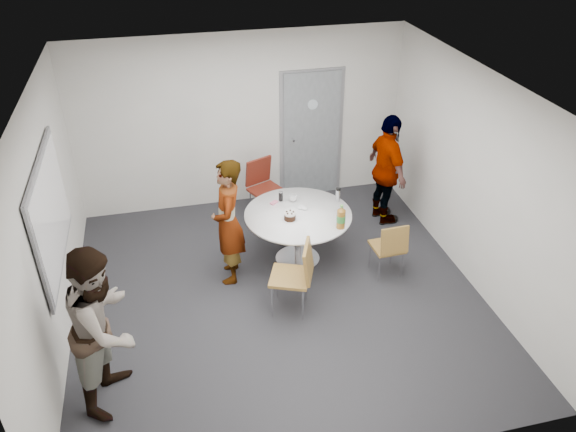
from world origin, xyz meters
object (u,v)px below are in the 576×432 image
object	(u,v)px
whiteboard	(51,213)
door	(311,135)
chair_near_right	(390,245)
person_right	(387,170)
person_main	(228,222)
table	(300,220)
chair_near_left	(298,271)
person_left	(104,326)
chair_far	(263,183)

from	to	relation	value
whiteboard	door	bearing A→B (deg)	32.66
whiteboard	chair_near_right	distance (m)	4.07
person_right	person_main	bearing A→B (deg)	103.79
whiteboard	table	bearing A→B (deg)	9.06
door	chair_near_left	world-z (taller)	door
door	chair_near_right	bearing A→B (deg)	-80.93
person_left	person_right	world-z (taller)	person_left
chair_near_left	person_right	distance (m)	2.47
chair_far	person_right	bearing A→B (deg)	139.08
door	table	bearing A→B (deg)	-109.61
whiteboard	person_main	xyz separation A→B (m)	(1.94, 0.32, -0.61)
table	person_left	xyz separation A→B (m)	(-2.40, -1.78, 0.25)
chair_near_right	door	bearing A→B (deg)	96.55
person_main	person_left	bearing A→B (deg)	-32.78
door	chair_far	bearing A→B (deg)	-147.80
person_left	person_right	size ratio (longest dim) A/B	1.05
person_main	chair_near_left	bearing A→B (deg)	47.60
person_left	person_main	bearing A→B (deg)	-21.79
door	chair_near_left	size ratio (longest dim) A/B	2.22
door	person_left	distance (m)	4.72
door	whiteboard	xyz separation A→B (m)	(-3.56, -2.28, 0.42)
table	person_main	bearing A→B (deg)	-171.55
whiteboard	chair_far	distance (m)	3.28
person_main	door	bearing A→B (deg)	148.77
chair_near_right	whiteboard	bearing A→B (deg)	175.14
chair_near_left	person_left	xyz separation A→B (m)	(-2.12, -0.80, 0.31)
table	chair_far	distance (m)	1.28
chair_near_left	person_right	bearing A→B (deg)	-24.56
table	person_left	world-z (taller)	person_left
whiteboard	person_left	bearing A→B (deg)	-68.84
door	table	xyz separation A→B (m)	(-0.65, -1.82, -0.38)
chair_near_right	person_left	distance (m)	3.65
chair_near_left	door	bearing A→B (deg)	3.48
chair_far	person_main	world-z (taller)	person_main
door	person_main	size ratio (longest dim) A/B	1.25
person_left	table	bearing A→B (deg)	-34.10
door	person_left	bearing A→B (deg)	-130.26
door	person_right	xyz separation A→B (m)	(0.85, -1.11, -0.17)
table	chair_far	size ratio (longest dim) A/B	1.50
whiteboard	chair_near_left	bearing A→B (deg)	-11.26
table	chair_near_left	bearing A→B (deg)	-105.98
chair_far	person_main	xyz separation A→B (m)	(-0.72, -1.39, 0.26)
person_main	table	bearing A→B (deg)	106.77
chair_near_right	chair_far	size ratio (longest dim) A/B	0.86
chair_near_right	person_main	bearing A→B (deg)	164.03
person_main	chair_near_right	bearing A→B (deg)	84.86
door	chair_near_right	xyz separation A→B (m)	(0.39, -2.44, -0.53)
door	chair_near_left	distance (m)	2.99
person_main	person_left	size ratio (longest dim) A/B	0.94
whiteboard	table	world-z (taller)	whiteboard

